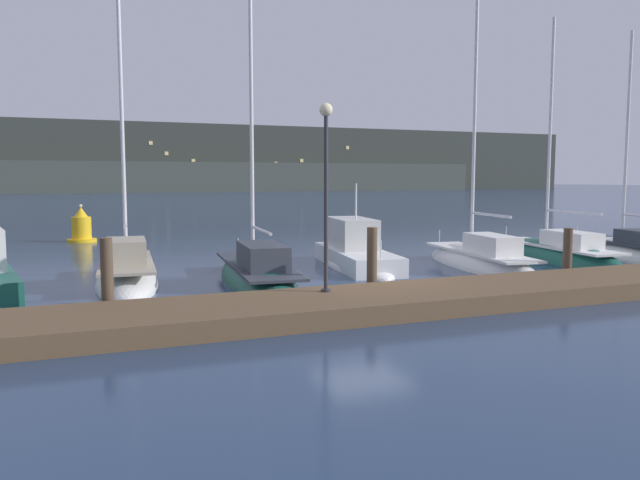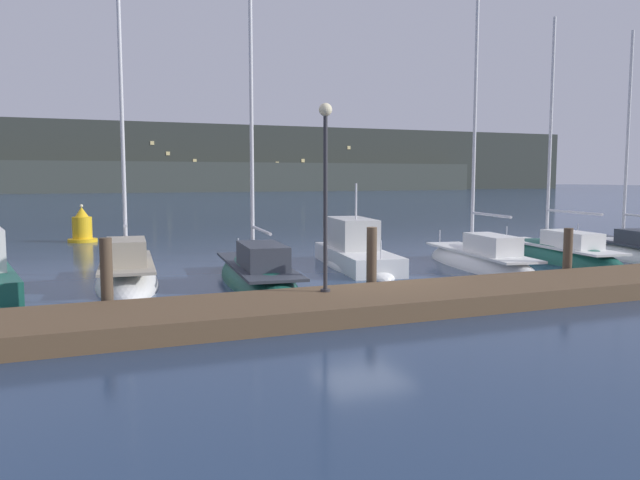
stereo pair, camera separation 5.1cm
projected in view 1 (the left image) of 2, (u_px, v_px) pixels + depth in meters
The scene contains 14 objects.
ground_plane at pixel (363, 294), 17.39m from camera, with size 400.00×400.00×0.00m, color navy.
dock at pixel (402, 300), 15.35m from camera, with size 33.82×2.80×0.45m, color brown.
mooring_pile_1 at pixel (107, 278), 14.28m from camera, with size 0.28×0.28×1.86m, color #4C3D2D.
mooring_pile_2 at pixel (372, 262), 16.80m from camera, with size 0.28×0.28×1.90m, color #4C3D2D.
mooring_pile_3 at pixel (567, 255), 19.33m from camera, with size 0.28×0.28×1.67m, color #4C3D2D.
sailboat_berth_3 at pixel (127, 279), 18.75m from camera, with size 2.30×6.35×9.39m.
sailboat_berth_4 at pixel (257, 279), 19.17m from camera, with size 2.63×7.84×10.88m.
motorboat_berth_5 at pixel (356, 259), 22.54m from camera, with size 2.82×6.53×3.55m.
sailboat_berth_6 at pixel (480, 265), 22.23m from camera, with size 2.75×7.54×10.95m.
sailboat_berth_7 at pixel (556, 258), 24.18m from camera, with size 2.55×7.66×10.15m.
sailboat_berth_8 at pixel (633, 256), 24.82m from camera, with size 3.58×8.23×9.77m.
channel_buoy at pixel (81, 228), 31.11m from camera, with size 1.42×1.42×1.89m.
dock_lamppost at pixel (326, 168), 14.94m from camera, with size 0.32×0.32×4.54m.
hillside_backdrop at pixel (113, 160), 137.63m from camera, with size 240.00×23.00×15.07m.
Camera 1 is at (-7.53, -15.46, 3.24)m, focal length 35.00 mm.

